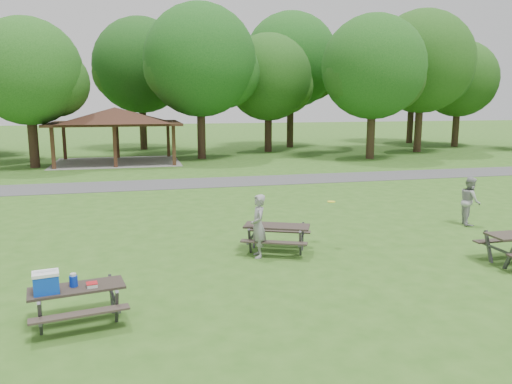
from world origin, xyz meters
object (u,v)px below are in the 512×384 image
at_px(picnic_table_middle, 277,231).
at_px(frisbee_catcher, 470,201).
at_px(picnic_table_near, 67,291).
at_px(frisbee_thrower, 258,226).

distance_m(picnic_table_middle, frisbee_catcher, 7.45).
xyz_separation_m(picnic_table_near, frisbee_catcher, (12.47, 5.04, 0.14)).
relative_size(picnic_table_middle, frisbee_thrower, 1.30).
bearing_deg(frisbee_catcher, frisbee_thrower, 125.14).
relative_size(picnic_table_middle, frisbee_catcher, 1.36).
bearing_deg(frisbee_thrower, picnic_table_middle, 122.31).
distance_m(picnic_table_near, picnic_table_middle, 6.30).
bearing_deg(picnic_table_middle, frisbee_thrower, -150.69).
height_order(picnic_table_near, picnic_table_middle, picnic_table_near).
relative_size(frisbee_thrower, frisbee_catcher, 1.04).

